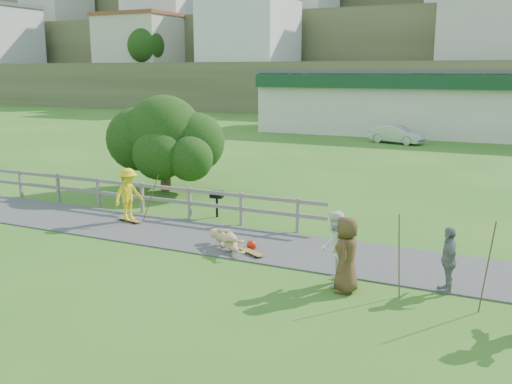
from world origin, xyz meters
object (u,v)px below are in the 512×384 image
skater_rider (129,197)px  spectator_b (448,260)px  car_silver (397,135)px  skater_fallen (227,240)px  bbq (217,204)px  spectator_a (335,249)px  spectator_c (347,255)px  tree (165,151)px

skater_rider → spectator_b: skater_rider is taller
spectator_b → car_silver: spectator_b is taller
skater_fallen → bbq: bearing=69.0°
spectator_a → spectator_c: (0.38, -0.28, -0.01)m
spectator_c → bbq: 7.67m
spectator_a → bbq: 7.20m
skater_rider → spectator_a: bearing=-94.8°
spectator_b → spectator_a: bearing=-93.2°
spectator_b → bbq: bearing=-133.3°
car_silver → spectator_b: bearing=-149.8°
spectator_c → skater_fallen: bearing=-117.6°
skater_rider → car_silver: size_ratio=0.46×
spectator_c → spectator_b: bearing=108.3°
skater_rider → car_silver: bearing=4.6°
spectator_c → car_silver: (-4.75, 28.02, -0.27)m
skater_rider → skater_fallen: skater_rider is taller
skater_fallen → bbq: bbq is taller
skater_rider → spectator_b: (10.45, -1.81, -0.10)m
spectator_c → skater_rider: bearing=-114.9°
skater_rider → spectator_b: bearing=-87.1°
spectator_c → bbq: spectator_c is taller
spectator_c → spectator_a: bearing=-132.8°
spectator_b → spectator_c: size_ratio=0.87×
skater_rider → skater_fallen: bearing=-93.3°
skater_fallen → car_silver: car_silver is taller
skater_rider → spectator_a: 8.34m
spectator_a → spectator_b: spectator_a is taller
skater_rider → tree: size_ratio=0.34×
spectator_a → skater_rider: bearing=-119.4°
spectator_b → car_silver: bearing=175.5°
tree → spectator_a: bearing=-36.8°
spectator_b → car_silver: size_ratio=0.41×
spectator_c → car_silver: bearing=-176.8°
car_silver → skater_rider: bearing=-172.1°
spectator_a → skater_fallen: bearing=-121.2°
tree → bbq: (4.14, -2.93, -1.27)m
spectator_b → spectator_c: 2.33m
skater_fallen → spectator_a: (3.56, -1.24, 0.59)m
skater_fallen → car_silver: size_ratio=0.46×
skater_rider → bbq: skater_rider is taller
skater_fallen → bbq: (-2.11, 3.18, 0.14)m
skater_fallen → spectator_c: 4.26m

